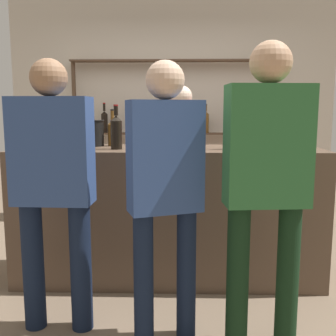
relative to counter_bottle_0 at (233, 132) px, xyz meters
name	(u,v)px	position (x,y,z in m)	size (l,w,h in m)	color
ground_plane	(168,275)	(-0.50, 0.08, -1.22)	(16.00, 16.00, 0.00)	#7A6651
bar_counter	(168,213)	(-0.50, 0.08, -0.68)	(2.44, 0.67, 1.08)	brown
back_wall	(172,108)	(-0.50, 2.02, 0.18)	(4.04, 0.12, 2.80)	beige
back_shelf	(170,115)	(-0.52, 1.84, 0.10)	(2.47, 0.18, 1.98)	#4C3828
counter_bottle_0	(233,132)	(0.00, 0.00, 0.00)	(0.09, 0.09, 0.36)	brown
counter_bottle_1	(170,134)	(-0.49, -0.11, -0.01)	(0.07, 0.07, 0.33)	black
counter_bottle_2	(255,133)	(0.14, -0.14, 0.00)	(0.09, 0.09, 0.35)	#0F1956
counter_bottle_3	(274,130)	(0.35, 0.12, 0.01)	(0.08, 0.08, 0.37)	brown
counter_bottle_4	(116,131)	(-0.90, -0.01, 0.00)	(0.09, 0.09, 0.35)	black
counter_bottle_5	(113,132)	(-0.98, 0.25, -0.02)	(0.08, 0.08, 0.31)	brown
wine_glass	(36,133)	(-1.61, 0.19, -0.03)	(0.08, 0.08, 0.15)	silver
ice_bucket	(92,133)	(-1.15, 0.25, -0.03)	(0.20, 0.20, 0.22)	black
cork_jar	(148,138)	(-0.66, 0.04, -0.05)	(0.12, 0.12, 0.17)	silver
customer_left	(53,177)	(-1.18, -0.73, -0.24)	(0.48, 0.23, 1.69)	#121C33
customer_right	(267,174)	(0.07, -0.88, -0.19)	(0.48, 0.24, 1.76)	black
customer_center	(165,181)	(-0.49, -0.85, -0.24)	(0.45, 0.31, 1.66)	#121C33
server_behind_counter	(181,154)	(-0.39, 0.79, -0.27)	(0.44, 0.25, 1.62)	black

